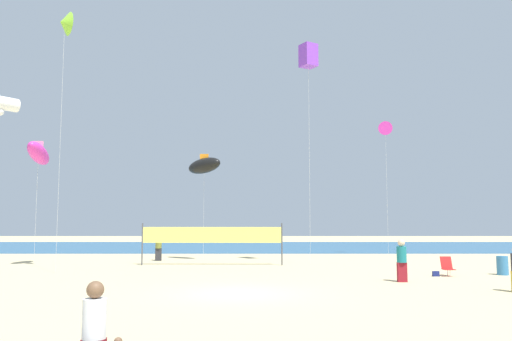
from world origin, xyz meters
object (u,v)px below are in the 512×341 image
beachgoer_olive_shirt (157,246)px  folding_beach_chair (445,266)px  volleyball_net (210,237)px  kite_magenta_delta (384,129)px  beach_handbag (434,274)px  kite_lime_delta (63,23)px  beachgoer_teal_shirt (400,259)px  kite_magenta_inflatable (36,153)px  kite_violet_box (307,56)px  trash_barrel (500,265)px  kite_black_inflatable (202,166)px  mother_figure (92,330)px

beachgoer_olive_shirt → folding_beach_chair: (15.14, -8.57, -0.46)m
volleyball_net → kite_magenta_delta: (12.15, 7.68, 7.68)m
folding_beach_chair → beach_handbag: bearing=-141.4°
volleyball_net → kite_lime_delta: 13.88m
beachgoer_teal_shirt → beach_handbag: size_ratio=6.01×
beachgoer_teal_shirt → kite_magenta_inflatable: size_ratio=0.25×
beachgoer_olive_shirt → kite_violet_box: size_ratio=0.13×
beachgoer_olive_shirt → kite_lime_delta: kite_lime_delta is taller
beachgoer_teal_shirt → kite_violet_box: (-3.01, 8.00, 11.47)m
beach_handbag → trash_barrel: bearing=9.7°
kite_black_inflatable → volleyball_net: bearing=-75.2°
volleyball_net → kite_lime_delta: kite_lime_delta is taller
mother_figure → kite_black_inflatable: 24.75m
kite_magenta_delta → kite_black_inflatable: bearing=-160.3°
kite_violet_box → kite_lime_delta: 13.75m
kite_magenta_delta → trash_barrel: bearing=-80.7°
beachgoer_teal_shirt → folding_beach_chair: (2.76, 2.25, -0.49)m
beachgoer_teal_shirt → beach_handbag: beachgoer_teal_shirt is taller
beachgoer_teal_shirt → beach_handbag: (2.15, 2.09, -0.84)m
kite_magenta_inflatable → beachgoer_teal_shirt: bearing=-20.4°
beachgoer_olive_shirt → kite_violet_box: kite_violet_box is taller
kite_violet_box → trash_barrel: bearing=-32.0°
folding_beach_chair → kite_violet_box: bearing=159.0°
mother_figure → beach_handbag: (10.90, 15.50, -0.77)m
mother_figure → volleyball_net: size_ratio=0.20×
folding_beach_chair → kite_black_inflatable: bearing=169.1°
mother_figure → beachgoer_olive_shirt: size_ratio=0.96×
kite_lime_delta → mother_figure: bearing=-66.7°
beachgoer_teal_shirt → kite_magenta_delta: (3.44, 15.42, 8.36)m
beachgoer_teal_shirt → kite_magenta_delta: bearing=105.0°
mother_figure → beachgoer_teal_shirt: 16.01m
kite_violet_box → kite_magenta_inflatable: bearing=-176.0°
beachgoer_olive_shirt → volleyball_net: volleyball_net is taller
kite_magenta_inflatable → kite_violet_box: bearing=4.0°
beach_handbag → kite_magenta_delta: bearing=84.5°
beachgoer_teal_shirt → folding_beach_chair: size_ratio=2.02×
kite_lime_delta → volleyball_net: bearing=30.6°
beachgoer_teal_shirt → trash_barrel: bearing=53.3°
kite_lime_delta → beach_handbag: bearing=-4.2°
folding_beach_chair → beachgoer_olive_shirt: bearing=174.4°
kite_black_inflatable → kite_lime_delta: bearing=-131.4°
beach_handbag → kite_violet_box: 14.60m
folding_beach_chair → volleyball_net: bearing=178.3°
beachgoer_olive_shirt → kite_magenta_inflatable: 9.12m
kite_black_inflatable → kite_magenta_delta: size_ratio=0.69×
folding_beach_chair → kite_black_inflatable: 15.96m
folding_beach_chair → trash_barrel: (2.77, 0.42, -0.02)m
mother_figure → trash_barrel: 21.51m
kite_magenta_inflatable → kite_black_inflatable: 9.85m
volleyball_net → mother_figure: bearing=-90.1°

